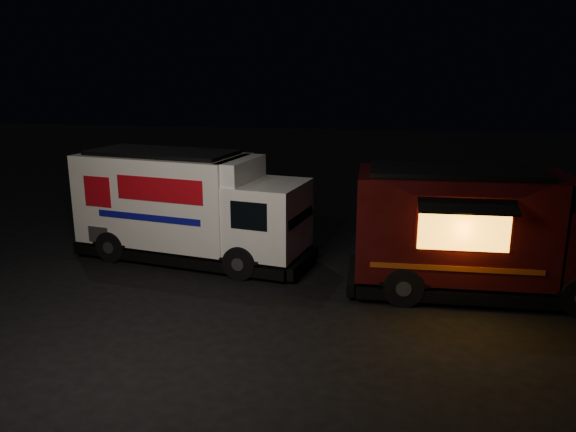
# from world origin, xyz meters

# --- Properties ---
(ground) EXTENTS (80.00, 80.00, 0.00)m
(ground) POSITION_xyz_m (0.00, 0.00, 0.00)
(ground) COLOR black
(ground) RESTS_ON ground
(white_truck) EXTENTS (7.13, 3.57, 3.09)m
(white_truck) POSITION_xyz_m (-1.71, 2.95, 1.54)
(white_truck) COLOR white
(white_truck) RESTS_ON ground
(red_truck) EXTENTS (6.60, 2.53, 3.06)m
(red_truck) POSITION_xyz_m (6.08, 1.66, 1.53)
(red_truck) COLOR #3A0A0D
(red_truck) RESTS_ON ground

